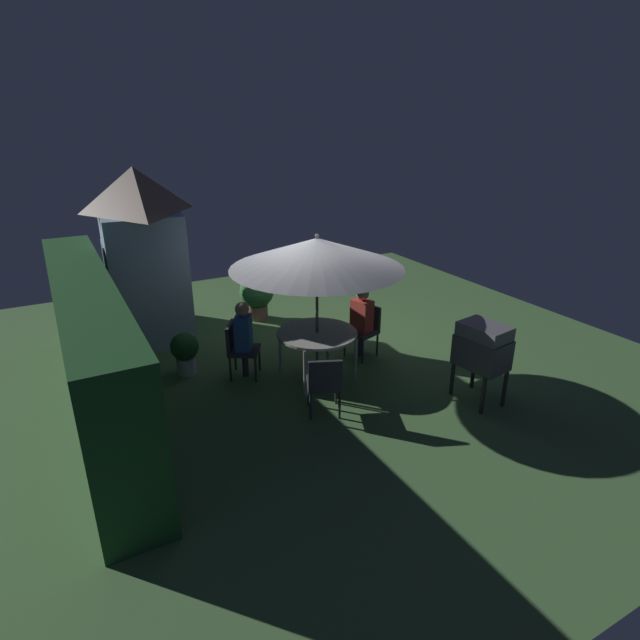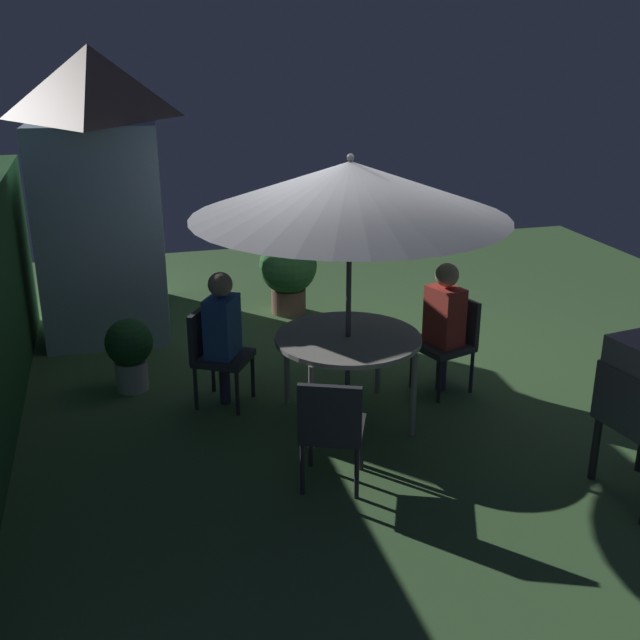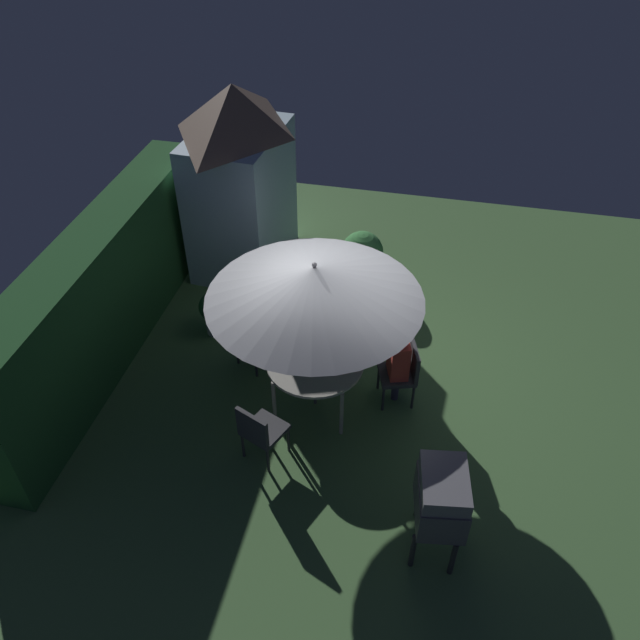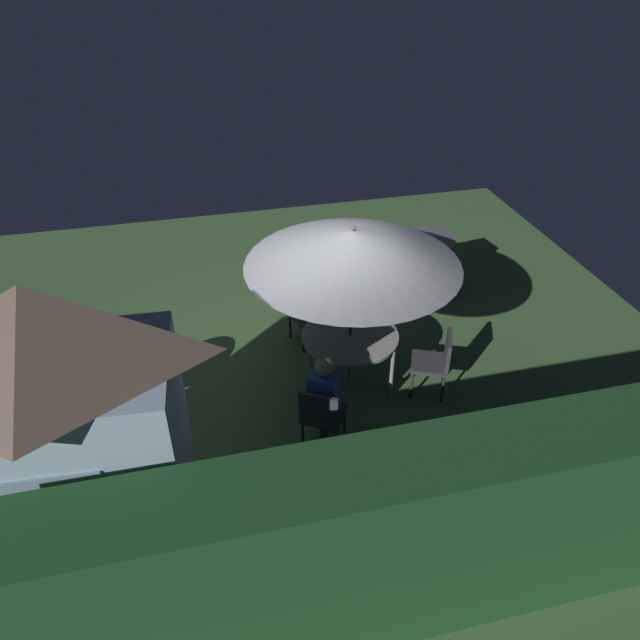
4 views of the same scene
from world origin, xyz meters
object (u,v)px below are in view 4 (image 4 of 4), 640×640
at_px(potted_plant_by_grill, 294,477).
at_px(garden_shed, 68,439).
at_px(chair_far_side, 322,414).
at_px(person_in_red, 308,296).
at_px(chair_near_shed, 305,308).
at_px(chair_toward_hedge, 436,360).
at_px(patio_table, 350,338).
at_px(bbq_grill, 427,253).
at_px(person_in_blue, 324,392).
at_px(patio_umbrella, 353,248).
at_px(potted_plant_by_shed, 124,376).

bearing_deg(potted_plant_by_grill, garden_shed, 3.96).
height_order(chair_far_side, person_in_red, person_in_red).
xyz_separation_m(chair_near_shed, chair_toward_hedge, (-1.39, 1.57, 0.00)).
xyz_separation_m(patio_table, potted_plant_by_grill, (1.12, 1.81, -0.32)).
distance_m(bbq_grill, person_in_blue, 3.60).
distance_m(patio_umbrella, chair_near_shed, 1.92).
height_order(garden_shed, person_in_blue, garden_shed).
distance_m(chair_toward_hedge, potted_plant_by_grill, 2.56).
distance_m(chair_toward_hedge, potted_plant_by_shed, 3.94).
height_order(patio_umbrella, chair_far_side, patio_umbrella).
bearing_deg(potted_plant_by_grill, person_in_red, -105.67).
relative_size(patio_table, potted_plant_by_grill, 1.78).
bearing_deg(person_in_blue, patio_umbrella, -120.79).
xyz_separation_m(potted_plant_by_shed, person_in_blue, (-2.27, 1.13, 0.25)).
height_order(garden_shed, potted_plant_by_shed, garden_shed).
bearing_deg(patio_umbrella, patio_table, 135.00).
xyz_separation_m(garden_shed, person_in_blue, (-2.48, -0.95, -0.80)).
bearing_deg(patio_table, chair_far_side, 59.21).
bearing_deg(patio_table, person_in_red, -72.73).
bearing_deg(patio_table, person_in_blue, 59.21).
bearing_deg(chair_toward_hedge, potted_plant_by_shed, -8.56).
distance_m(person_in_red, person_in_blue, 2.05).
bearing_deg(patio_umbrella, potted_plant_by_shed, -2.81).
height_order(chair_toward_hedge, potted_plant_by_shed, potted_plant_by_shed).
xyz_separation_m(patio_umbrella, chair_toward_hedge, (-1.04, 0.45, -1.52)).
height_order(chair_near_shed, potted_plant_by_shed, potted_plant_by_shed).
height_order(bbq_grill, person_in_blue, person_in_blue).
relative_size(chair_far_side, chair_toward_hedge, 1.00).
relative_size(chair_near_shed, chair_toward_hedge, 1.00).
xyz_separation_m(patio_table, person_in_blue, (0.59, 0.99, 0.06)).
bearing_deg(potted_plant_by_grill, potted_plant_by_shed, -48.23).
bearing_deg(chair_near_shed, bbq_grill, -163.85).
relative_size(chair_toward_hedge, person_in_blue, 0.71).
bearing_deg(chair_toward_hedge, chair_far_side, 20.34).
bearing_deg(patio_table, chair_toward_hedge, 156.72).
bearing_deg(person_in_red, chair_near_shed, -72.73).
xyz_separation_m(patio_table, chair_near_shed, (0.35, -1.12, -0.20)).
relative_size(bbq_grill, chair_far_side, 1.33).
xyz_separation_m(person_in_red, person_in_blue, (0.27, 2.03, 0.00)).
bearing_deg(chair_far_side, chair_near_shed, -97.48).
xyz_separation_m(garden_shed, person_in_red, (-2.75, -2.98, -0.80)).
relative_size(patio_umbrella, potted_plant_by_grill, 3.67).
height_order(bbq_grill, chair_near_shed, bbq_grill).
relative_size(chair_far_side, person_in_red, 0.71).
height_order(patio_table, chair_far_side, chair_far_side).
xyz_separation_m(chair_near_shed, chair_far_side, (0.29, 2.19, 0.00)).
bearing_deg(chair_far_side, potted_plant_by_grill, 56.75).
bearing_deg(garden_shed, patio_umbrella, -147.69).
distance_m(patio_umbrella, chair_toward_hedge, 1.89).
height_order(garden_shed, potted_plant_by_grill, garden_shed).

